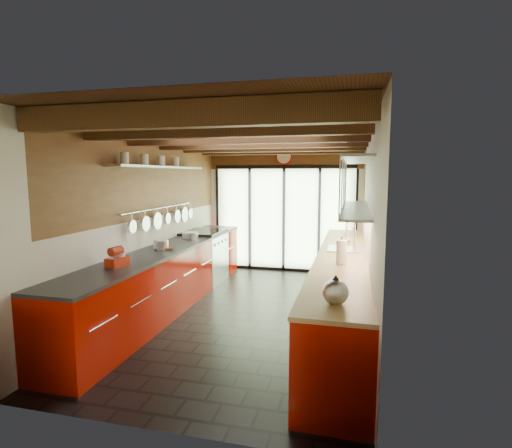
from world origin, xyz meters
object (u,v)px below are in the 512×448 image
(kettle, at_px, (335,290))
(paper_towel, at_px, (342,252))
(stand_mixer, at_px, (117,258))
(soap_bottle, at_px, (345,237))
(bowl, at_px, (345,240))

(kettle, relative_size, paper_towel, 0.83)
(stand_mixer, xyz_separation_m, kettle, (2.54, -0.77, 0.02))
(soap_bottle, bearing_deg, bowl, 90.00)
(stand_mixer, xyz_separation_m, bowl, (2.54, 2.37, -0.07))
(stand_mixer, bearing_deg, soap_bottle, 42.83)
(soap_bottle, xyz_separation_m, bowl, (0.00, 0.02, -0.06))
(kettle, height_order, paper_towel, paper_towel)
(kettle, xyz_separation_m, paper_towel, (0.00, 1.53, 0.03))
(kettle, distance_m, paper_towel, 1.53)
(stand_mixer, distance_m, paper_towel, 2.65)
(paper_towel, bearing_deg, kettle, -90.00)
(stand_mixer, distance_m, soap_bottle, 3.46)
(paper_towel, bearing_deg, bowl, 90.00)
(stand_mixer, xyz_separation_m, soap_bottle, (2.54, 2.35, -0.01))
(paper_towel, relative_size, soap_bottle, 1.97)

